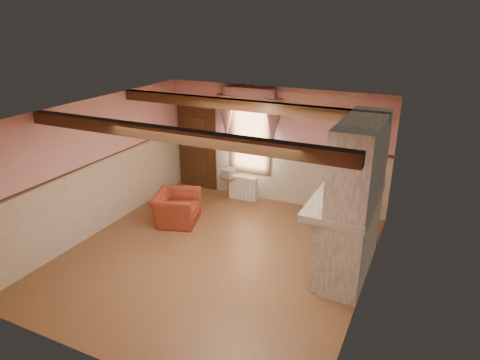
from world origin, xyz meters
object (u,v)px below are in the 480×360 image
at_px(bowl, 345,195).
at_px(oil_lamp, 351,182).
at_px(mantel_clock, 354,178).
at_px(armchair, 176,208).
at_px(side_table, 229,186).
at_px(radiator, 243,188).

relative_size(bowl, oil_lamp, 1.38).
xyz_separation_m(bowl, mantel_clock, (0.00, 0.73, 0.05)).
bearing_deg(oil_lamp, bowl, -90.00).
height_order(bowl, mantel_clock, mantel_clock).
bearing_deg(bowl, armchair, 174.43).
xyz_separation_m(side_table, mantel_clock, (3.31, -1.40, 1.25)).
relative_size(side_table, oil_lamp, 1.96).
distance_m(armchair, radiator, 1.95).
bearing_deg(side_table, radiator, 0.00).
height_order(radiator, oil_lamp, oil_lamp).
xyz_separation_m(radiator, oil_lamp, (2.91, -1.70, 1.26)).
bearing_deg(radiator, mantel_clock, -28.26).
distance_m(side_table, bowl, 4.11).
distance_m(armchair, bowl, 3.91).
relative_size(side_table, bowl, 1.42).
bearing_deg(armchair, radiator, -41.74).
distance_m(armchair, side_table, 1.82).
bearing_deg(side_table, bowl, -32.82).
distance_m(bowl, mantel_clock, 0.73).
relative_size(side_table, mantel_clock, 2.29).
height_order(radiator, mantel_clock, mantel_clock).
height_order(side_table, mantel_clock, mantel_clock).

